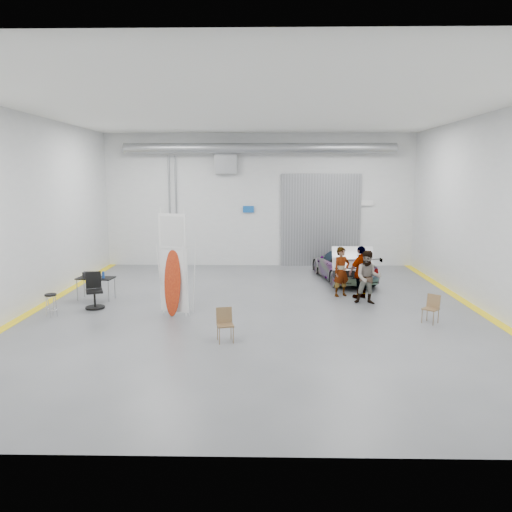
{
  "coord_description": "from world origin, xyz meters",
  "views": [
    {
      "loc": [
        0.28,
        -14.8,
        4.11
      ],
      "look_at": [
        -0.03,
        1.38,
        1.5
      ],
      "focal_mm": 35.0,
      "sensor_mm": 36.0,
      "label": 1
    }
  ],
  "objects_px": {
    "folding_chair_near": "(225,331)",
    "folding_chair_far": "(430,314)",
    "surfboard_display": "(176,273)",
    "person_c": "(361,272)",
    "work_table": "(94,277)",
    "sedan_car": "(344,265)",
    "shop_stool": "(51,305)",
    "person_b": "(368,277)",
    "office_chair": "(95,293)",
    "person_a": "(341,272)"
  },
  "relations": [
    {
      "from": "person_b",
      "to": "surfboard_display",
      "type": "xyz_separation_m",
      "value": [
        -5.95,
        -1.51,
        0.43
      ]
    },
    {
      "from": "shop_stool",
      "to": "office_chair",
      "type": "height_order",
      "value": "office_chair"
    },
    {
      "from": "surfboard_display",
      "to": "office_chair",
      "type": "height_order",
      "value": "surfboard_display"
    },
    {
      "from": "shop_stool",
      "to": "person_a",
      "type": "bearing_deg",
      "value": 17.17
    },
    {
      "from": "person_b",
      "to": "shop_stool",
      "type": "height_order",
      "value": "person_b"
    },
    {
      "from": "person_b",
      "to": "person_c",
      "type": "distance_m",
      "value": 0.75
    },
    {
      "from": "surfboard_display",
      "to": "shop_stool",
      "type": "relative_size",
      "value": 4.66
    },
    {
      "from": "surfboard_display",
      "to": "person_b",
      "type": "bearing_deg",
      "value": 32.45
    },
    {
      "from": "person_b",
      "to": "work_table",
      "type": "xyz_separation_m",
      "value": [
        -9.05,
        0.4,
        -0.12
      ]
    },
    {
      "from": "sedan_car",
      "to": "person_a",
      "type": "distance_m",
      "value": 2.74
    },
    {
      "from": "folding_chair_far",
      "to": "work_table",
      "type": "height_order",
      "value": "work_table"
    },
    {
      "from": "surfboard_display",
      "to": "sedan_car",
      "type": "bearing_deg",
      "value": 60.47
    },
    {
      "from": "person_c",
      "to": "work_table",
      "type": "height_order",
      "value": "person_c"
    },
    {
      "from": "surfboard_display",
      "to": "folding_chair_far",
      "type": "relative_size",
      "value": 4.0
    },
    {
      "from": "person_c",
      "to": "surfboard_display",
      "type": "height_order",
      "value": "surfboard_display"
    },
    {
      "from": "person_b",
      "to": "person_c",
      "type": "bearing_deg",
      "value": 104.74
    },
    {
      "from": "sedan_car",
      "to": "folding_chair_near",
      "type": "distance_m",
      "value": 8.61
    },
    {
      "from": "person_a",
      "to": "office_chair",
      "type": "bearing_deg",
      "value": 165.58
    },
    {
      "from": "folding_chair_near",
      "to": "folding_chair_far",
      "type": "xyz_separation_m",
      "value": [
        5.64,
        1.7,
        -0.01
      ]
    },
    {
      "from": "surfboard_display",
      "to": "folding_chair_near",
      "type": "bearing_deg",
      "value": -36.54
    },
    {
      "from": "surfboard_display",
      "to": "shop_stool",
      "type": "bearing_deg",
      "value": -158.75
    },
    {
      "from": "surfboard_display",
      "to": "person_c",
      "type": "bearing_deg",
      "value": 39.19
    },
    {
      "from": "person_b",
      "to": "folding_chair_near",
      "type": "xyz_separation_m",
      "value": [
        -4.31,
        -3.83,
        -0.61
      ]
    },
    {
      "from": "person_c",
      "to": "folding_chair_near",
      "type": "bearing_deg",
      "value": 16.15
    },
    {
      "from": "folding_chair_far",
      "to": "work_table",
      "type": "xyz_separation_m",
      "value": [
        -10.38,
        2.53,
        0.5
      ]
    },
    {
      "from": "folding_chair_far",
      "to": "person_c",
      "type": "bearing_deg",
      "value": 158.1
    },
    {
      "from": "folding_chair_far",
      "to": "shop_stool",
      "type": "distance_m",
      "value": 10.95
    },
    {
      "from": "folding_chair_far",
      "to": "office_chair",
      "type": "bearing_deg",
      "value": -146.27
    },
    {
      "from": "person_a",
      "to": "folding_chair_far",
      "type": "bearing_deg",
      "value": -84.06
    },
    {
      "from": "surfboard_display",
      "to": "shop_stool",
      "type": "height_order",
      "value": "surfboard_display"
    },
    {
      "from": "sedan_car",
      "to": "office_chair",
      "type": "xyz_separation_m",
      "value": [
        -8.45,
        -4.41,
        -0.14
      ]
    },
    {
      "from": "sedan_car",
      "to": "office_chair",
      "type": "relative_size",
      "value": 3.88
    },
    {
      "from": "folding_chair_near",
      "to": "work_table",
      "type": "xyz_separation_m",
      "value": [
        -4.74,
        4.23,
        0.49
      ]
    },
    {
      "from": "person_b",
      "to": "person_a",
      "type": "bearing_deg",
      "value": 132.64
    },
    {
      "from": "surfboard_display",
      "to": "folding_chair_far",
      "type": "bearing_deg",
      "value": 13.36
    },
    {
      "from": "surfboard_display",
      "to": "work_table",
      "type": "bearing_deg",
      "value": 166.46
    },
    {
      "from": "folding_chair_far",
      "to": "office_chair",
      "type": "relative_size",
      "value": 0.72
    },
    {
      "from": "person_b",
      "to": "folding_chair_near",
      "type": "distance_m",
      "value": 5.8
    },
    {
      "from": "sedan_car",
      "to": "shop_stool",
      "type": "height_order",
      "value": "sedan_car"
    },
    {
      "from": "person_c",
      "to": "folding_chair_near",
      "type": "distance_m",
      "value": 6.26
    },
    {
      "from": "sedan_car",
      "to": "person_c",
      "type": "bearing_deg",
      "value": 83.79
    },
    {
      "from": "sedan_car",
      "to": "work_table",
      "type": "bearing_deg",
      "value": 12.12
    },
    {
      "from": "person_c",
      "to": "surfboard_display",
      "type": "bearing_deg",
      "value": -10.05
    },
    {
      "from": "sedan_car",
      "to": "person_c",
      "type": "distance_m",
      "value": 2.99
    },
    {
      "from": "person_c",
      "to": "person_a",
      "type": "bearing_deg",
      "value": -56.79
    },
    {
      "from": "sedan_car",
      "to": "person_a",
      "type": "xyz_separation_m",
      "value": [
        -0.51,
        -2.68,
        0.23
      ]
    },
    {
      "from": "sedan_car",
      "to": "work_table",
      "type": "height_order",
      "value": "sedan_car"
    },
    {
      "from": "shop_stool",
      "to": "office_chair",
      "type": "bearing_deg",
      "value": 46.63
    },
    {
      "from": "person_b",
      "to": "work_table",
      "type": "bearing_deg",
      "value": -173.78
    },
    {
      "from": "sedan_car",
      "to": "folding_chair_near",
      "type": "relative_size",
      "value": 5.12
    }
  ]
}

